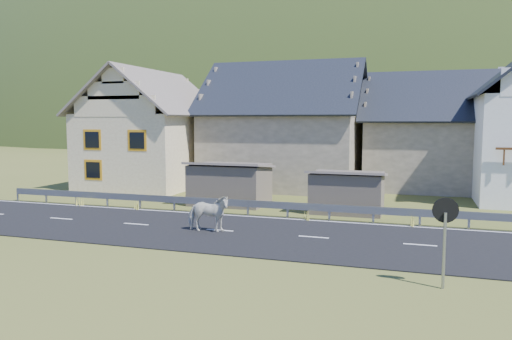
% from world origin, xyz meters
% --- Properties ---
extents(ground, '(160.00, 160.00, 0.00)m').
position_xyz_m(ground, '(0.00, 0.00, 0.00)').
color(ground, '#424B1D').
rests_on(ground, ground).
extents(road, '(60.00, 7.00, 0.04)m').
position_xyz_m(road, '(0.00, 0.00, 0.02)').
color(road, black).
rests_on(road, ground).
extents(lane_markings, '(60.00, 6.60, 0.01)m').
position_xyz_m(lane_markings, '(0.00, 0.00, 0.04)').
color(lane_markings, silver).
rests_on(lane_markings, road).
extents(guardrail, '(28.10, 0.09, 0.75)m').
position_xyz_m(guardrail, '(-0.00, 3.68, 0.56)').
color(guardrail, '#93969B').
rests_on(guardrail, ground).
extents(shed_left, '(4.30, 3.30, 2.40)m').
position_xyz_m(shed_left, '(-2.00, 6.50, 1.10)').
color(shed_left, '#6C6153').
rests_on(shed_left, ground).
extents(shed_right, '(3.80, 2.90, 2.20)m').
position_xyz_m(shed_right, '(4.50, 6.00, 1.00)').
color(shed_right, '#6C6153').
rests_on(shed_right, ground).
extents(house_cream, '(7.80, 9.80, 8.30)m').
position_xyz_m(house_cream, '(-10.00, 12.00, 4.36)').
color(house_cream, '#F8E9B8').
rests_on(house_cream, ground).
extents(house_stone_a, '(10.80, 9.80, 8.90)m').
position_xyz_m(house_stone_a, '(-1.00, 15.00, 4.63)').
color(house_stone_a, tan).
rests_on(house_stone_a, ground).
extents(house_stone_b, '(9.80, 8.80, 8.10)m').
position_xyz_m(house_stone_b, '(9.00, 17.00, 4.24)').
color(house_stone_b, tan).
rests_on(house_stone_b, ground).
extents(mountain, '(440.00, 280.00, 260.00)m').
position_xyz_m(mountain, '(5.00, 180.00, -20.00)').
color(mountain, '#2F3F18').
rests_on(mountain, ground).
extents(conifer_patch, '(76.00, 50.00, 28.00)m').
position_xyz_m(conifer_patch, '(-55.00, 110.00, 6.00)').
color(conifer_patch, black).
rests_on(conifer_patch, ground).
extents(horse, '(1.05, 1.92, 1.55)m').
position_xyz_m(horse, '(-0.36, -0.37, 0.81)').
color(horse, beige).
rests_on(horse, road).
extents(traffic_mirror, '(0.70, 0.24, 2.54)m').
position_xyz_m(traffic_mirror, '(8.57, -4.66, 1.87)').
color(traffic_mirror, '#93969B').
rests_on(traffic_mirror, ground).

